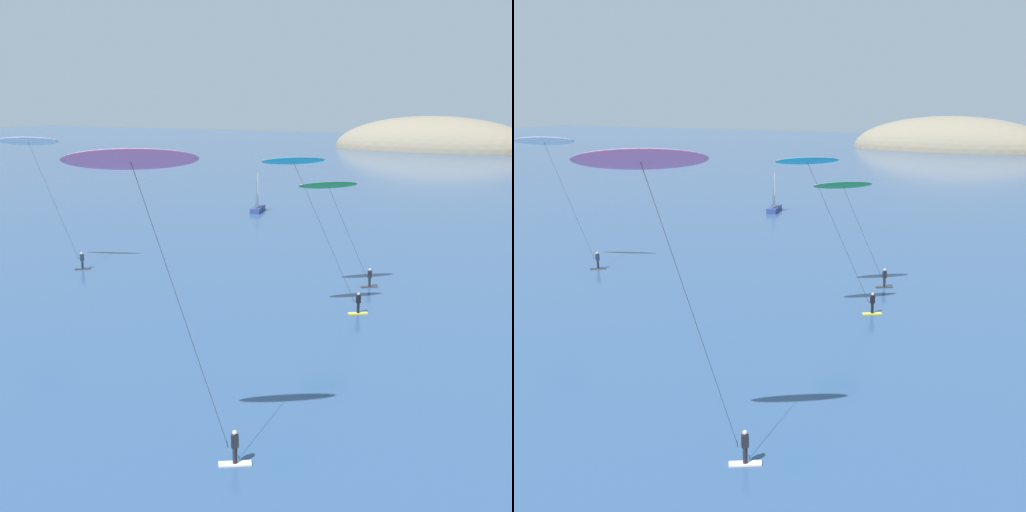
# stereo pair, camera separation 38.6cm
# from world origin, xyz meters

# --- Properties ---
(headland_island) EXTENTS (100.94, 42.24, 31.28)m
(headland_island) POSITION_xyz_m (4.29, 202.84, 0.00)
(headland_island) COLOR #7A705B
(headland_island) RESTS_ON ground
(sailboat_near) EXTENTS (2.77, 5.92, 5.70)m
(sailboat_near) POSITION_xyz_m (-11.24, 68.96, 0.64)
(sailboat_near) COLOR navy
(sailboat_near) RESTS_ON ground
(kitesurfer_cyan) EXTENTS (6.81, 6.40, 12.30)m
(kitesurfer_cyan) POSITION_xyz_m (14.99, 27.94, 10.85)
(kitesurfer_cyan) COLOR yellow
(kitesurfer_cyan) RESTS_ON ground
(kitesurfer_white) EXTENTS (7.80, 4.25, 12.87)m
(kitesurfer_white) POSITION_xyz_m (-13.61, 29.21, 11.52)
(kitesurfer_white) COLOR #2D2D33
(kitesurfer_white) RESTS_ON ground
(kitesurfer_green) EXTENTS (6.11, 5.76, 9.64)m
(kitesurfer_green) POSITION_xyz_m (14.07, 36.11, 8.56)
(kitesurfer_green) COLOR #2D2D33
(kitesurfer_green) RESTS_ON ground
(kitesurfer_pink) EXTENTS (6.56, 5.21, 14.39)m
(kitesurfer_pink) POSITION_xyz_m (18.15, 6.21, 12.89)
(kitesurfer_pink) COLOR silver
(kitesurfer_pink) RESTS_ON ground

